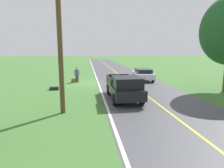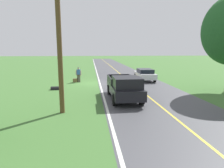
{
  "view_description": "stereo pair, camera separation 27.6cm",
  "coord_description": "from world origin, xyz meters",
  "views": [
    {
      "loc": [
        0.45,
        21.51,
        3.65
      ],
      "look_at": [
        -1.31,
        8.0,
        1.26
      ],
      "focal_mm": 31.21,
      "sensor_mm": 36.0,
      "label": 1
    },
    {
      "loc": [
        0.17,
        21.54,
        3.65
      ],
      "look_at": [
        -1.31,
        8.0,
        1.26
      ],
      "focal_mm": 31.21,
      "sensor_mm": 36.0,
      "label": 2
    }
  ],
  "objects": [
    {
      "name": "ground_plane",
      "position": [
        0.0,
        0.0,
        0.0
      ],
      "size": [
        200.0,
        200.0,
        0.0
      ],
      "primitive_type": "plane",
      "color": "#427033"
    },
    {
      "name": "road_surface",
      "position": [
        -4.34,
        0.0,
        0.0
      ],
      "size": [
        7.45,
        120.0,
        0.0
      ],
      "primitive_type": "cube",
      "color": "#47474C",
      "rests_on": "ground"
    },
    {
      "name": "lane_edge_line",
      "position": [
        -0.79,
        0.0,
        0.01
      ],
      "size": [
        0.16,
        117.6,
        0.0
      ],
      "primitive_type": "cube",
      "color": "silver",
      "rests_on": "ground"
    },
    {
      "name": "lane_centre_line",
      "position": [
        -4.34,
        0.0,
        0.01
      ],
      "size": [
        0.14,
        117.6,
        0.0
      ],
      "primitive_type": "cube",
      "color": "gold",
      "rests_on": "ground"
    },
    {
      "name": "hitchhiker_walking",
      "position": [
        1.57,
        -0.85,
        0.98
      ],
      "size": [
        0.62,
        0.53,
        1.75
      ],
      "color": "#4C473D",
      "rests_on": "ground"
    },
    {
      "name": "suitcase_carried",
      "position": [
        2.0,
        -0.81,
        0.21
      ],
      "size": [
        0.48,
        0.24,
        0.42
      ],
      "primitive_type": "cube",
      "rotation": [
        0.0,
        0.0,
        1.48
      ],
      "color": "brown",
      "rests_on": "ground"
    },
    {
      "name": "pickup_truck_passing",
      "position": [
        -2.26,
        7.69,
        0.97
      ],
      "size": [
        2.15,
        5.42,
        1.82
      ],
      "color": "black",
      "rests_on": "ground"
    },
    {
      "name": "sedan_near_oncoming",
      "position": [
        -6.3,
        -1.23,
        0.75
      ],
      "size": [
        2.06,
        4.46,
        1.41
      ],
      "color": "silver",
      "rests_on": "ground"
    },
    {
      "name": "utility_pole_roadside",
      "position": [
        1.89,
        10.24,
        3.56
      ],
      "size": [
        0.28,
        0.28,
        7.13
      ],
      "primitive_type": "cylinder",
      "color": "brown",
      "rests_on": "ground"
    },
    {
      "name": "drainage_culvert",
      "position": [
        3.49,
        3.29,
        0.0
      ],
      "size": [
        0.8,
        0.6,
        0.6
      ],
      "primitive_type": "cylinder",
      "rotation": [
        0.0,
        1.57,
        0.0
      ],
      "color": "black",
      "rests_on": "ground"
    }
  ]
}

